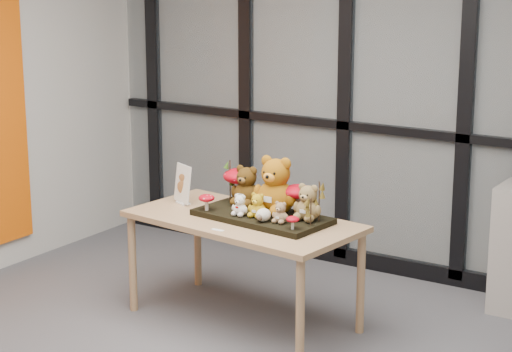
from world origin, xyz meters
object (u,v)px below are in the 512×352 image
Objects in this scene: bear_brown_medium at (247,184)px; plush_cream_hedgehog at (263,214)px; mushroom_front_right at (293,222)px; display_table at (243,229)px; bear_small_yellow at (258,204)px; bear_white_bow at (240,204)px; sign_holder at (183,186)px; bear_tan_back at (308,200)px; mushroom_front_left at (207,202)px; mushroom_back_left at (240,183)px; bear_beige_small at (281,211)px; diorama_tray at (262,217)px; bear_pooh_yellow at (276,182)px; mushroom_back_right at (298,198)px.

plush_cream_hedgehog is (0.28, -0.25, -0.10)m from bear_brown_medium.
display_table is at bearing 162.30° from mushroom_front_right.
bear_brown_medium reaches higher than plush_cream_hedgehog.
bear_small_yellow is at bearing -36.87° from bear_brown_medium.
bear_white_bow is 0.55m from sign_holder.
bear_tan_back is 1.47× the size of bear_small_yellow.
bear_tan_back is at bearing 13.73° from mushroom_front_left.
mushroom_front_right is at bearing -77.79° from bear_tan_back.
bear_brown_medium reaches higher than mushroom_back_left.
bear_beige_small is 0.83m from sign_holder.
bear_tan_back reaches higher than bear_small_yellow.
mushroom_front_left is at bearing 174.41° from mushroom_front_right.
diorama_tray is 5.84× the size of bear_beige_small.
display_table is 3.88× the size of bear_pooh_yellow.
bear_tan_back is at bearing 59.63° from bear_beige_small.
mushroom_front_right is (0.23, -0.04, -0.00)m from plush_cream_hedgehog.
sign_holder is at bearing 167.30° from mushroom_front_right.
plush_cream_hedgehog is at bearing 168.84° from mushroom_front_right.
bear_brown_medium reaches higher than display_table.
bear_white_bow is at bearing 176.21° from plush_cream_hedgehog.
bear_pooh_yellow is 0.25m from bear_beige_small.
bear_small_yellow reaches higher than display_table.
bear_tan_back is 1.71× the size of bear_beige_small.
diorama_tray is 2.13× the size of bear_pooh_yellow.
sign_holder is (-0.36, -0.14, -0.04)m from mushroom_back_left.
bear_pooh_yellow reaches higher than bear_white_bow.
mushroom_back_right is 2.38× the size of mushroom_front_right.
plush_cream_hedgehog is (0.08, -0.06, -0.04)m from bear_small_yellow.
sign_holder reaches higher than bear_small_yellow.
bear_white_bow is 0.42m from mushroom_front_right.
bear_pooh_yellow is 0.26m from bear_tan_back.
mushroom_front_left is at bearing -154.42° from diorama_tray.
bear_white_bow is (-0.15, -0.17, -0.12)m from bear_pooh_yellow.
mushroom_back_left is (-0.57, 0.13, -0.00)m from bear_tan_back.
mushroom_front_right is at bearing -36.85° from bear_pooh_yellow.
plush_cream_hedgehog is (0.21, -0.09, 0.15)m from display_table.
display_table is at bearing 15.86° from sign_holder.
bear_pooh_yellow is at bearing 135.13° from bear_beige_small.
mushroom_back_right is at bearing 98.35° from bear_beige_small.
mushroom_back_left reaches higher than display_table.
bear_pooh_yellow reaches higher than mushroom_back_right.
bear_tan_back is at bearing 13.98° from diorama_tray.
mushroom_front_left is (-0.14, -0.23, -0.08)m from bear_brown_medium.
mushroom_back_right is at bearing 43.55° from bear_white_bow.
mushroom_back_left is at bearing 78.28° from mushroom_front_left.
mushroom_back_right is at bearing 33.64° from display_table.
bear_pooh_yellow is 0.26m from bear_white_bow.
bear_beige_small reaches higher than plush_cream_hedgehog.
diorama_tray is at bearing 21.07° from sign_holder.
bear_pooh_yellow is 1.63× the size of mushroom_back_left.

